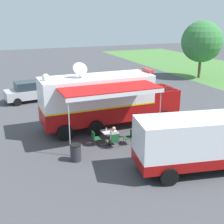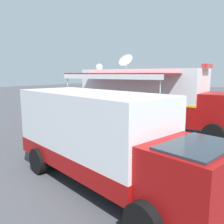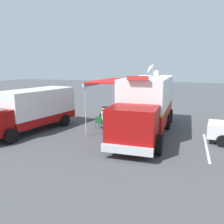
{
  "view_description": "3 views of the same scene",
  "coord_description": "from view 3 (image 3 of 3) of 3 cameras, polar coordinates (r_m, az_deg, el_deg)",
  "views": [
    {
      "loc": [
        17.68,
        -6.1,
        7.26
      ],
      "look_at": [
        0.2,
        0.99,
        1.05
      ],
      "focal_mm": 47.87,
      "sensor_mm": 36.0,
      "label": 1
    },
    {
      "loc": [
        12.34,
        6.9,
        3.24
      ],
      "look_at": [
        1.77,
        -0.86,
        1.1
      ],
      "focal_mm": 37.65,
      "sensor_mm": 36.0,
      "label": 2
    },
    {
      "loc": [
        -2.56,
        15.35,
        4.2
      ],
      "look_at": [
        2.36,
        0.65,
        1.17
      ],
      "focal_mm": 37.65,
      "sensor_mm": 36.0,
      "label": 3
    }
  ],
  "objects": [
    {
      "name": "lot_stripe",
      "position": [
        13.59,
        21.94,
        -7.75
      ],
      "size": [
        0.15,
        4.8,
        0.01
      ],
      "primitive_type": "cube",
      "rotation": [
        0.0,
        0.0,
        0.01
      ],
      "color": "silver",
      "rests_on": "ground"
    },
    {
      "name": "water_bottle",
      "position": [
        16.78,
        0.64,
        -0.5
      ],
      "size": [
        0.07,
        0.07,
        0.22
      ],
      "color": "silver",
      "rests_on": "folding_table"
    },
    {
      "name": "folding_chair_beside_table",
      "position": [
        17.58,
        0.96,
        -1.04
      ],
      "size": [
        0.48,
        0.48,
        0.87
      ],
      "color": "#19562D",
      "rests_on": "ground"
    },
    {
      "name": "ground_plane",
      "position": [
        16.12,
        8.75,
        -4.17
      ],
      "size": [
        100.0,
        100.0,
        0.0
      ],
      "primitive_type": "plane",
      "color": "#47474C"
    },
    {
      "name": "support_truck",
      "position": [
        16.2,
        -18.9,
        0.46
      ],
      "size": [
        3.34,
        7.07,
        2.7
      ],
      "color": "white",
      "rests_on": "ground"
    },
    {
      "name": "trash_bin",
      "position": [
        19.48,
        -1.64,
        -0.02
      ],
      "size": [
        0.57,
        0.57,
        0.91
      ],
      "color": "#2D2D33",
      "rests_on": "ground"
    },
    {
      "name": "seated_responder",
      "position": [
        16.91,
        -1.77,
        -1.05
      ],
      "size": [
        0.66,
        0.55,
        1.25
      ],
      "color": "silver",
      "rests_on": "ground"
    },
    {
      "name": "folding_chair_at_table",
      "position": [
        17.0,
        -2.36,
        -1.47
      ],
      "size": [
        0.48,
        0.48,
        0.87
      ],
      "color": "#19562D",
      "rests_on": "ground"
    },
    {
      "name": "folding_table",
      "position": [
        16.74,
        0.24,
        -1.1
      ],
      "size": [
        0.81,
        0.81,
        0.73
      ],
      "color": "silver",
      "rests_on": "ground"
    },
    {
      "name": "folding_chair_spare_by_truck",
      "position": [
        16.0,
        -3.11,
        -2.28
      ],
      "size": [
        0.53,
        0.53,
        0.87
      ],
      "color": "#19562D",
      "rests_on": "ground"
    },
    {
      "name": "command_truck",
      "position": [
        15.0,
        8.37,
        2.29
      ],
      "size": [
        4.9,
        9.51,
        4.53
      ],
      "color": "#9E0F0F",
      "rests_on": "ground"
    }
  ]
}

